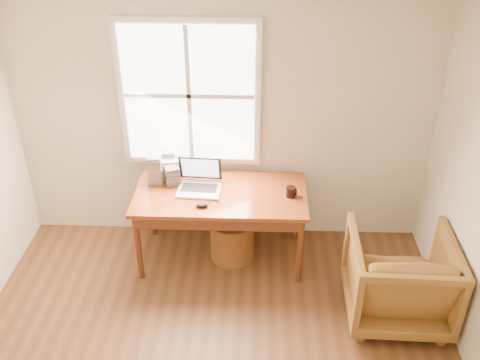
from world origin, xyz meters
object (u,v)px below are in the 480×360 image
object	(u,v)px
desk	(220,195)
coffee_mug	(291,192)
laptop	(198,178)
cd_stack_a	(169,162)
armchair	(399,277)
wicker_stool	(232,239)

from	to	relation	value
desk	coffee_mug	xyz separation A→B (m)	(0.65, -0.03, 0.07)
laptop	cd_stack_a	world-z (taller)	laptop
armchair	wicker_stool	distance (m)	1.62
laptop	armchair	bearing A→B (deg)	-18.97
laptop	desk	bearing A→B (deg)	-0.55
armchair	coffee_mug	size ratio (longest dim) A/B	8.84
desk	coffee_mug	bearing A→B (deg)	-3.07
armchair	cd_stack_a	bearing A→B (deg)	-24.91
armchair	wicker_stool	bearing A→B (deg)	-24.27
laptop	coffee_mug	bearing A→B (deg)	0.03
wicker_stool	armchair	bearing A→B (deg)	-25.97
laptop	cd_stack_a	xyz separation A→B (m)	(-0.32, 0.32, -0.02)
armchair	laptop	size ratio (longest dim) A/B	2.14
wicker_stool	cd_stack_a	world-z (taller)	cd_stack_a
laptop	coffee_mug	size ratio (longest dim) A/B	4.12
armchair	cd_stack_a	distance (m)	2.37
desk	cd_stack_a	bearing A→B (deg)	147.32
armchair	wicker_stool	world-z (taller)	armchair
desk	cd_stack_a	xyz separation A→B (m)	(-0.52, 0.34, 0.15)
desk	wicker_stool	distance (m)	0.53
desk	wicker_stool	xyz separation A→B (m)	(0.11, 0.00, -0.52)
armchair	laptop	world-z (taller)	laptop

